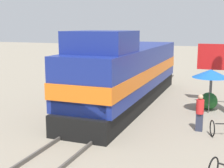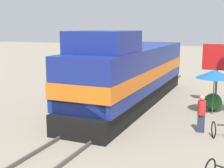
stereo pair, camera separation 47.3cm
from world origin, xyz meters
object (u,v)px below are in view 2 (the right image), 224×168
locomotive (131,74)px  person_bystander (201,112)px  vendor_umbrella (215,74)px  billboard_sign (218,61)px

locomotive → person_bystander: 5.70m
locomotive → person_bystander: bearing=-36.8°
vendor_umbrella → billboard_sign: (-0.06, 2.30, 0.45)m
locomotive → vendor_umbrella: bearing=-2.3°
billboard_sign → person_bystander: 5.74m
person_bystander → locomotive: bearing=143.2°
vendor_umbrella → person_bystander: vendor_umbrella is taller
vendor_umbrella → person_bystander: size_ratio=1.42×
vendor_umbrella → person_bystander: 3.42m
locomotive → vendor_umbrella: 4.71m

